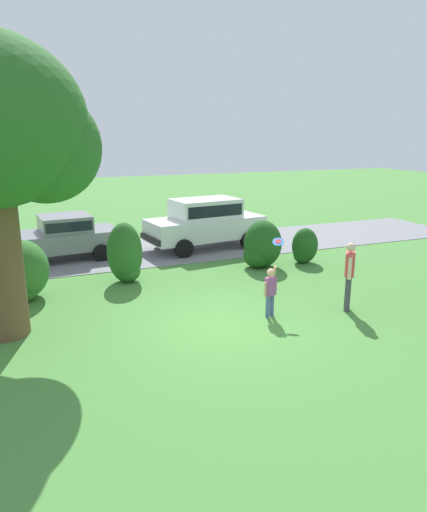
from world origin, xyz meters
TOP-DOWN VIEW (x-y plane):
  - ground_plane at (0.00, 0.00)m, footprint 80.00×80.00m
  - driveway_strip at (0.00, 7.47)m, footprint 28.00×4.40m
  - shrub_near_tree at (-4.20, 3.70)m, footprint 1.40×1.61m
  - shrub_centre_left at (-1.33, 4.13)m, footprint 1.04×1.02m
  - shrub_centre at (3.19, 4.04)m, footprint 1.31×1.28m
  - shrub_centre_right at (4.80, 3.93)m, footprint 0.91×0.79m
  - parked_sedan at (-2.94, 7.59)m, footprint 4.54×2.39m
  - parked_suv at (2.43, 7.23)m, footprint 4.89×2.53m
  - child_thrower at (1.33, 0.07)m, footprint 0.42×0.33m
  - frisbee at (1.77, 0.54)m, footprint 0.31×0.26m
  - adult_onlooker at (3.34, -0.29)m, footprint 0.39×0.44m

SIDE VIEW (x-z plane):
  - ground_plane at x=0.00m, z-range 0.00..0.00m
  - driveway_strip at x=0.00m, z-range 0.00..0.02m
  - shrub_centre_right at x=4.80m, z-range -0.06..1.15m
  - shrub_centre at x=3.19m, z-range -0.08..1.48m
  - child_thrower at x=1.33m, z-range 0.07..1.36m
  - shrub_near_tree at x=-4.20m, z-range -0.04..1.56m
  - shrub_centre_left at x=-1.33m, z-range -0.09..1.72m
  - parked_sedan at x=-2.94m, z-range 0.07..1.63m
  - adult_onlooker at x=3.34m, z-range 0.11..1.85m
  - parked_suv at x=2.43m, z-range 0.12..2.04m
  - frisbee at x=1.77m, z-range 1.61..1.84m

